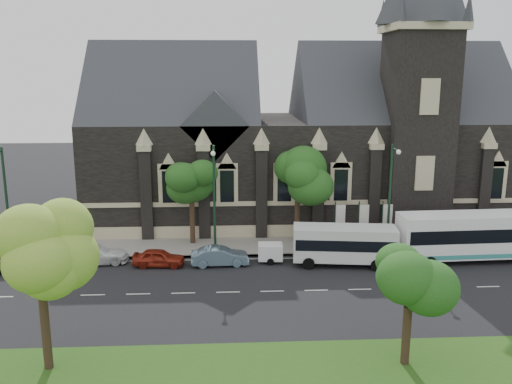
{
  "coord_description": "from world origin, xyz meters",
  "views": [
    {
      "loc": [
        -2.88,
        -33.92,
        14.53
      ],
      "look_at": [
        -0.79,
        6.0,
        5.57
      ],
      "focal_mm": 37.71,
      "sensor_mm": 36.0,
      "label": 1
    }
  ],
  "objects": [
    {
      "name": "tree_walk_right",
      "position": [
        3.21,
        10.71,
        5.82
      ],
      "size": [
        4.08,
        4.08,
        7.8
      ],
      "color": "black",
      "rests_on": "ground"
    },
    {
      "name": "ground",
      "position": [
        0.0,
        0.0,
        0.0
      ],
      "size": [
        160.0,
        160.0,
        0.0
      ],
      "primitive_type": "plane",
      "color": "black",
      "rests_on": "ground"
    },
    {
      "name": "car_far_red",
      "position": [
        -8.26,
        5.29,
        0.67
      ],
      "size": [
        4.05,
        1.89,
        1.34
      ],
      "primitive_type": "imported",
      "rotation": [
        0.0,
        0.0,
        1.49
      ],
      "color": "maroon",
      "rests_on": "ground"
    },
    {
      "name": "box_trailer",
      "position": [
        0.32,
        5.76,
        0.83
      ],
      "size": [
        2.76,
        1.62,
        1.46
      ],
      "rotation": [
        0.0,
        0.0,
        -0.05
      ],
      "color": "white",
      "rests_on": "ground"
    },
    {
      "name": "tour_coach",
      "position": [
        16.81,
        5.35,
        2.05
      ],
      "size": [
        13.06,
        3.4,
        3.78
      ],
      "rotation": [
        0.0,
        0.0,
        0.04
      ],
      "color": "white",
      "rests_on": "ground"
    },
    {
      "name": "banner_flag_right",
      "position": [
        10.29,
        9.0,
        2.38
      ],
      "size": [
        0.9,
        0.1,
        4.0
      ],
      "color": "#163220",
      "rests_on": "ground"
    },
    {
      "name": "street_lamp_mid",
      "position": [
        -4.0,
        7.09,
        5.11
      ],
      "size": [
        0.36,
        1.88,
        9.0
      ],
      "color": "#163220",
      "rests_on": "ground"
    },
    {
      "name": "tree_park_near",
      "position": [
        -11.77,
        -8.77,
        6.42
      ],
      "size": [
        4.42,
        4.42,
        8.56
      ],
      "color": "black",
      "rests_on": "ground"
    },
    {
      "name": "street_lamp_far",
      "position": [
        -20.0,
        7.09,
        5.11
      ],
      "size": [
        0.36,
        1.88,
        9.0
      ],
      "color": "#163220",
      "rests_on": "ground"
    },
    {
      "name": "banner_flag_left",
      "position": [
        6.29,
        9.0,
        2.38
      ],
      "size": [
        0.9,
        0.1,
        4.0
      ],
      "color": "#163220",
      "rests_on": "ground"
    },
    {
      "name": "tree_park_east",
      "position": [
        6.18,
        -9.32,
        4.62
      ],
      "size": [
        3.4,
        3.4,
        6.28
      ],
      "color": "black",
      "rests_on": "ground"
    },
    {
      "name": "banner_flag_center",
      "position": [
        8.29,
        9.0,
        2.38
      ],
      "size": [
        0.9,
        0.1,
        4.0
      ],
      "color": "#163220",
      "rests_on": "ground"
    },
    {
      "name": "street_lamp_near",
      "position": [
        10.0,
        7.09,
        5.11
      ],
      "size": [
        0.36,
        1.88,
        9.0
      ],
      "color": "#163220",
      "rests_on": "ground"
    },
    {
      "name": "museum",
      "position": [
        5.12,
        18.78,
        8.17
      ],
      "size": [
        40.0,
        17.7,
        29.9
      ],
      "color": "black",
      "rests_on": "ground"
    },
    {
      "name": "car_far_white",
      "position": [
        -13.33,
        6.15,
        0.75
      ],
      "size": [
        5.42,
        2.79,
        1.51
      ],
      "primitive_type": "imported",
      "rotation": [
        0.0,
        0.0,
        1.71
      ],
      "color": "white",
      "rests_on": "ground"
    },
    {
      "name": "sedan",
      "position": [
        -3.6,
        5.25,
        0.72
      ],
      "size": [
        4.46,
        1.74,
        1.45
      ],
      "primitive_type": "imported",
      "rotation": [
        0.0,
        0.0,
        1.62
      ],
      "color": "#6E8A9E",
      "rests_on": "ground"
    },
    {
      "name": "shuttle_bus",
      "position": [
        5.95,
        4.88,
        1.73
      ],
      "size": [
        8.02,
        3.54,
        3.0
      ],
      "rotation": [
        0.0,
        0.0,
        -0.12
      ],
      "color": "silver",
      "rests_on": "ground"
    },
    {
      "name": "sidewalk",
      "position": [
        0.0,
        9.5,
        0.07
      ],
      "size": [
        80.0,
        5.0,
        0.15
      ],
      "primitive_type": "cube",
      "color": "gray",
      "rests_on": "ground"
    },
    {
      "name": "car_far_black",
      "position": [
        -19.0,
        5.04,
        0.72
      ],
      "size": [
        5.28,
        2.62,
        1.44
      ],
      "primitive_type": "imported",
      "rotation": [
        0.0,
        0.0,
        1.62
      ],
      "color": "black",
      "rests_on": "ground"
    },
    {
      "name": "tree_walk_left",
      "position": [
        -5.8,
        10.7,
        5.73
      ],
      "size": [
        3.91,
        3.91,
        7.64
      ],
      "color": "black",
      "rests_on": "ground"
    }
  ]
}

